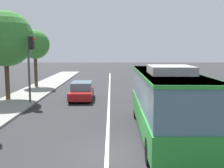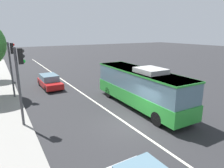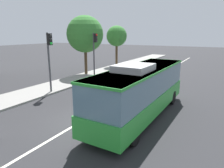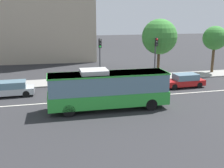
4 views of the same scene
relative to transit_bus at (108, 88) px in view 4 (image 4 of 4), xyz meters
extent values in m
plane|color=#28282B|center=(-2.39, 2.75, -1.81)|extent=(160.00, 160.00, 0.00)
cube|color=gray|center=(-2.39, 10.11, -1.74)|extent=(80.00, 3.40, 0.14)
cube|color=silver|center=(-2.39, 2.75, -1.80)|extent=(76.00, 0.16, 0.01)
cube|color=green|center=(0.02, 0.00, -0.83)|extent=(10.05, 2.71, 1.10)
cube|color=slate|center=(0.02, 0.00, 0.50)|extent=(9.85, 2.63, 1.58)
cube|color=green|center=(0.02, 0.00, 1.23)|extent=(9.95, 2.68, 0.12)
cube|color=#B2B2B2|center=(-1.18, 0.02, 1.47)|extent=(2.24, 1.85, 0.36)
cylinder|color=black|center=(3.45, 1.03, -1.31)|extent=(1.01, 0.32, 1.00)
cylinder|color=black|center=(3.40, -1.17, -1.31)|extent=(1.01, 0.32, 1.00)
cylinder|color=black|center=(-3.35, 1.17, -1.31)|extent=(1.01, 0.32, 1.00)
cylinder|color=black|center=(-3.40, -1.03, -1.31)|extent=(1.01, 0.32, 1.00)
cube|color=#B7BABF|center=(-8.48, 5.98, -1.29)|extent=(4.52, 1.86, 0.60)
cube|color=slate|center=(-8.23, 5.98, -0.67)|extent=(2.54, 1.69, 0.64)
cylinder|color=black|center=(-6.97, 5.20, -1.49)|extent=(0.64, 0.23, 0.64)
cylinder|color=black|center=(-6.99, 6.80, -1.49)|extent=(0.64, 0.23, 0.64)
cube|color=#B21919|center=(9.66, 5.05, -1.29)|extent=(4.53, 1.88, 0.60)
cube|color=slate|center=(9.91, 5.05, -0.67)|extent=(2.55, 1.70, 0.64)
cylinder|color=black|center=(8.17, 4.22, -1.49)|extent=(0.64, 0.23, 0.64)
cylinder|color=black|center=(8.14, 5.82, -1.49)|extent=(0.64, 0.23, 0.64)
cylinder|color=black|center=(11.17, 4.28, -1.49)|extent=(0.64, 0.23, 0.64)
cylinder|color=black|center=(11.14, 5.88, -1.49)|extent=(0.64, 0.23, 0.64)
cylinder|color=#47474C|center=(1.06, 8.86, 0.79)|extent=(0.16, 0.16, 5.20)
cube|color=black|center=(1.04, 8.58, 2.84)|extent=(0.34, 0.30, 0.96)
sphere|color=#2D2D2D|center=(1.03, 8.43, 3.16)|extent=(0.22, 0.22, 0.22)
sphere|color=#2D2D2D|center=(1.03, 8.43, 2.84)|extent=(0.22, 0.22, 0.22)
sphere|color=#1ED838|center=(1.03, 8.43, 2.52)|extent=(0.22, 0.22, 0.22)
cylinder|color=#47474C|center=(7.78, 8.82, 0.79)|extent=(0.16, 0.16, 5.20)
cube|color=black|center=(7.76, 8.54, 2.84)|extent=(0.34, 0.30, 0.96)
sphere|color=red|center=(7.74, 8.39, 3.16)|extent=(0.22, 0.22, 0.22)
sphere|color=#2D2D2D|center=(7.74, 8.39, 2.84)|extent=(0.22, 0.22, 0.22)
sphere|color=#2D2D2D|center=(7.74, 8.39, 2.52)|extent=(0.22, 0.22, 0.22)
cylinder|color=#4C3823|center=(9.20, 11.05, -0.12)|extent=(0.36, 0.36, 3.38)
sphere|color=#387F33|center=(9.20, 11.05, 3.24)|extent=(4.46, 4.46, 4.46)
cylinder|color=#4C3823|center=(17.05, 10.88, -0.03)|extent=(0.36, 0.36, 3.56)
sphere|color=#387F33|center=(17.05, 10.88, 2.94)|extent=(3.16, 3.16, 3.16)
cube|color=slate|center=(3.76, 32.03, 0.30)|extent=(0.81, 16.13, 1.50)
cube|color=slate|center=(3.76, 32.03, 3.70)|extent=(0.81, 16.13, 1.50)
cube|color=slate|center=(3.76, 32.03, 7.10)|extent=(0.81, 16.13, 1.50)
camera|label=1|loc=(-12.80, 2.59, 2.33)|focal=43.50mm
camera|label=2|loc=(-12.17, 9.88, 4.28)|focal=31.57mm
camera|label=3|loc=(-11.43, -4.40, 3.30)|focal=32.71mm
camera|label=4|loc=(-4.85, -21.20, 5.96)|focal=43.47mm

